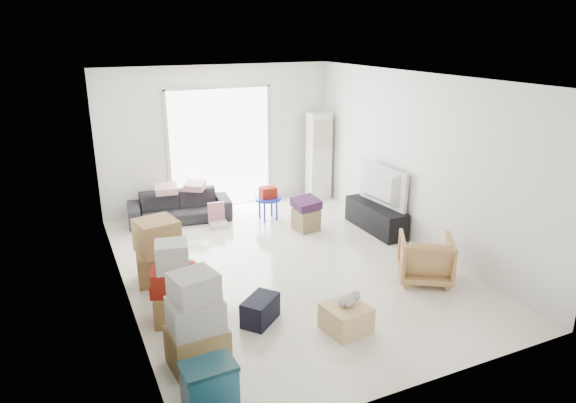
# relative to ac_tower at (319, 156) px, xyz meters

# --- Properties ---
(room_shell) EXTENTS (4.98, 6.48, 3.18)m
(room_shell) POSITION_rel_ac_tower_xyz_m (-1.95, -2.65, 0.48)
(room_shell) COLOR white
(room_shell) RESTS_ON ground
(sliding_door) EXTENTS (2.10, 0.04, 2.33)m
(sliding_door) POSITION_rel_ac_tower_xyz_m (-1.95, 0.33, 0.37)
(sliding_door) COLOR white
(sliding_door) RESTS_ON room_shell
(ac_tower) EXTENTS (0.45, 0.30, 1.75)m
(ac_tower) POSITION_rel_ac_tower_xyz_m (0.00, 0.00, 0.00)
(ac_tower) COLOR white
(ac_tower) RESTS_ON room_shell
(tv_console) EXTENTS (0.41, 1.36, 0.45)m
(tv_console) POSITION_rel_ac_tower_xyz_m (0.05, -2.02, -0.65)
(tv_console) COLOR black
(tv_console) RESTS_ON room_shell
(television) EXTENTS (0.77, 1.22, 0.15)m
(television) POSITION_rel_ac_tower_xyz_m (0.05, -2.02, -0.35)
(television) COLOR black
(television) RESTS_ON tv_console
(sofa) EXTENTS (1.85, 0.73, 0.70)m
(sofa) POSITION_rel_ac_tower_xyz_m (-2.91, -0.15, -0.52)
(sofa) COLOR #29282E
(sofa) RESTS_ON room_shell
(pillow_left) EXTENTS (0.43, 0.36, 0.13)m
(pillow_left) POSITION_rel_ac_tower_xyz_m (-3.12, -0.11, -0.11)
(pillow_left) COLOR #DCA1AE
(pillow_left) RESTS_ON sofa
(pillow_right) EXTENTS (0.47, 0.45, 0.13)m
(pillow_right) POSITION_rel_ac_tower_xyz_m (-2.60, -0.12, -0.11)
(pillow_right) COLOR #DCA1AE
(pillow_right) RESTS_ON sofa
(armchair) EXTENTS (0.93, 0.91, 0.71)m
(armchair) POSITION_rel_ac_tower_xyz_m (-0.40, -3.88, -0.52)
(armchair) COLOR tan
(armchair) RESTS_ON room_shell
(storage_bins) EXTENTS (0.48, 0.35, 0.54)m
(storage_bins) POSITION_rel_ac_tower_xyz_m (-3.85, -5.21, -0.60)
(storage_bins) COLOR #1A556C
(storage_bins) RESTS_ON room_shell
(box_stack_a) EXTENTS (0.61, 0.52, 1.04)m
(box_stack_a) POSITION_rel_ac_tower_xyz_m (-3.75, -4.43, -0.41)
(box_stack_a) COLOR #A4824A
(box_stack_a) RESTS_ON room_shell
(box_stack_b) EXTENTS (0.61, 0.59, 0.99)m
(box_stack_b) POSITION_rel_ac_tower_xyz_m (-3.75, -3.46, -0.45)
(box_stack_b) COLOR #A4824A
(box_stack_b) RESTS_ON room_shell
(box_stack_c) EXTENTS (0.64, 0.60, 0.89)m
(box_stack_c) POSITION_rel_ac_tower_xyz_m (-3.72, -2.36, -0.44)
(box_stack_c) COLOR #A4824A
(box_stack_c) RESTS_ON room_shell
(loose_box) EXTENTS (0.48, 0.48, 0.34)m
(loose_box) POSITION_rel_ac_tower_xyz_m (-3.48, -2.83, -0.71)
(loose_box) COLOR #A4824A
(loose_box) RESTS_ON room_shell
(duffel_bag) EXTENTS (0.56, 0.53, 0.31)m
(duffel_bag) POSITION_rel_ac_tower_xyz_m (-2.86, -3.94, -0.72)
(duffel_bag) COLOR black
(duffel_bag) RESTS_ON room_shell
(ottoman) EXTENTS (0.42, 0.42, 0.38)m
(ottoman) POSITION_rel_ac_tower_xyz_m (-1.04, -1.52, -0.69)
(ottoman) COLOR olive
(ottoman) RESTS_ON room_shell
(blanket) EXTENTS (0.43, 0.43, 0.14)m
(blanket) POSITION_rel_ac_tower_xyz_m (-1.04, -1.52, -0.43)
(blanket) COLOR #441E4B
(blanket) RESTS_ON ottoman
(kids_table) EXTENTS (0.48, 0.48, 0.61)m
(kids_table) POSITION_rel_ac_tower_xyz_m (-1.43, -0.76, -0.44)
(kids_table) COLOR #1827CF
(kids_table) RESTS_ON room_shell
(toy_walker) EXTENTS (0.34, 0.30, 0.42)m
(toy_walker) POSITION_rel_ac_tower_xyz_m (-2.37, -0.71, -0.76)
(toy_walker) COLOR silver
(toy_walker) RESTS_ON room_shell
(wood_crate) EXTENTS (0.53, 0.53, 0.31)m
(wood_crate) POSITION_rel_ac_tower_xyz_m (-2.04, -4.52, -0.72)
(wood_crate) COLOR #E3C683
(wood_crate) RESTS_ON room_shell
(plush_bunny) EXTENTS (0.31, 0.17, 0.16)m
(plush_bunny) POSITION_rel_ac_tower_xyz_m (-2.00, -4.51, -0.49)
(plush_bunny) COLOR #B2ADA8
(plush_bunny) RESTS_ON wood_crate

